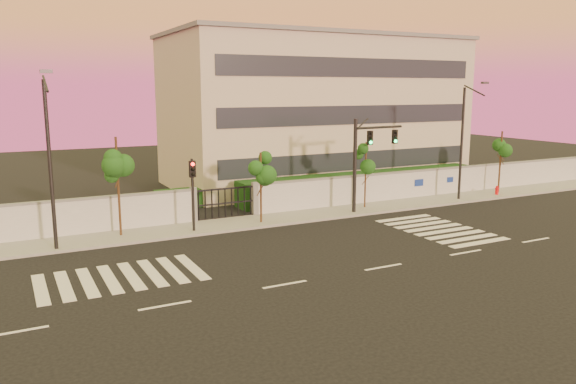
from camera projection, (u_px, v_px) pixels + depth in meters
name	position (u px, v px, depth m)	size (l,w,h in m)	color
ground	(383.00, 267.00, 25.35)	(120.00, 120.00, 0.00)	black
sidewalk	(280.00, 219.00, 34.52)	(60.00, 3.00, 0.15)	gray
perimeter_wall	(271.00, 198.00, 35.69)	(60.00, 0.36, 2.20)	#B0B3B7
hedge_row	(268.00, 194.00, 38.61)	(41.00, 4.25, 1.80)	black
institutional_building	(314.00, 110.00, 47.51)	(24.40, 12.40, 12.25)	#BFB5A2
road_markings	(312.00, 251.00, 27.92)	(57.00, 7.62, 0.02)	silver
street_tree_c	(117.00, 164.00, 29.69)	(1.56, 1.24, 5.46)	#382314
street_tree_d	(261.00, 172.00, 32.79)	(1.53, 1.22, 4.30)	#382314
street_tree_e	(366.00, 160.00, 36.97)	(1.36, 1.08, 4.51)	#382314
street_tree_f	(501.00, 148.00, 42.58)	(1.59, 1.26, 4.79)	#382314
traffic_signal_main	(365.00, 154.00, 35.76)	(3.85, 0.55, 6.10)	black
traffic_signal_secondary	(193.00, 186.00, 30.84)	(0.33, 0.33, 4.18)	black
streetlight_west	(50.00, 157.00, 26.78)	(0.52, 2.11, 8.77)	black
streetlight_east	(464.00, 138.00, 39.41)	(0.50, 2.02, 8.41)	black
fire_hydrant	(497.00, 191.00, 41.91)	(0.32, 0.31, 0.82)	red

